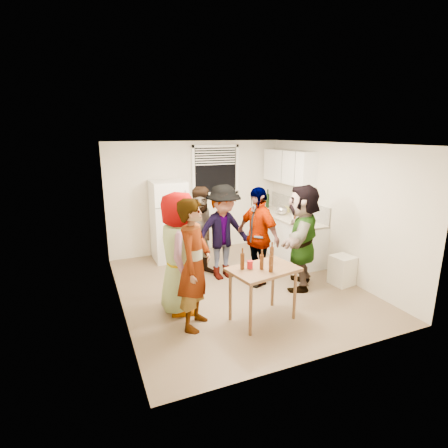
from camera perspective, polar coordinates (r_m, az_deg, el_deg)
name	(u,v)px	position (r m, az deg, el deg)	size (l,w,h in m)	color
room	(238,287)	(6.35, 2.26, -10.20)	(4.00, 4.50, 2.50)	beige
window	(216,170)	(8.01, -1.38, 8.81)	(1.12, 0.10, 1.06)	white
refrigerator	(169,221)	(7.52, -8.96, 0.49)	(0.70, 0.70, 1.70)	white
counter_lower	(285,236)	(7.92, 9.98, -1.98)	(0.60, 2.20, 0.86)	white
countertop	(286,217)	(7.80, 10.12, 1.19)	(0.64, 2.22, 0.04)	beige
backsplash	(298,207)	(7.91, 11.93, 2.78)	(0.03, 2.20, 0.36)	beige
upper_cabinets	(289,167)	(7.87, 10.49, 9.19)	(0.34, 1.60, 0.70)	white
kettle	(281,215)	(7.87, 9.37, 1.49)	(0.27, 0.22, 0.22)	silver
paper_towel	(295,219)	(7.49, 11.48, 0.73)	(0.11, 0.11, 0.25)	white
wine_bottle	(267,207)	(8.60, 7.08, 2.69)	(0.08, 0.08, 0.33)	black
beer_bottle_counter	(295,221)	(7.36, 11.45, 0.48)	(0.05, 0.05, 0.21)	#47230C
blue_cup	(300,223)	(7.22, 12.26, 0.16)	(0.08, 0.08, 0.11)	blue
picture_frame	(287,209)	(8.16, 10.24, 2.42)	(0.02, 0.16, 0.14)	#C5BA50
trash_bin	(342,271)	(6.70, 18.73, -7.29)	(0.36, 0.36, 0.53)	silver
serving_table	(262,319)	(5.38, 6.21, -15.16)	(0.95, 0.64, 0.81)	brown
beer_bottle_table	(261,269)	(4.99, 6.14, -7.33)	(0.06, 0.06, 0.21)	#47230C
red_cup	(250,268)	(5.00, 4.25, -7.24)	(0.08, 0.08, 0.11)	#A91417
guest_grey	(181,309)	(5.64, -7.10, -13.66)	(0.91, 1.85, 0.59)	gray
guest_stripe	(196,325)	(5.22, -4.62, -16.14)	(0.67, 1.84, 0.44)	#141933
guest_back_left	(204,274)	(6.89, -3.27, -8.15)	(0.83, 1.71, 0.65)	brown
guest_back_right	(223,277)	(6.74, -0.14, -8.64)	(1.14, 1.77, 0.66)	#39393D
guest_black	(256,282)	(6.55, 5.27, -9.43)	(1.04, 1.77, 0.43)	black
guest_orange	(299,286)	(6.52, 12.17, -9.81)	(1.70, 1.84, 0.54)	#EC7A56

